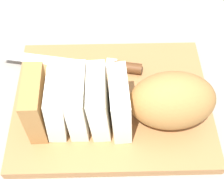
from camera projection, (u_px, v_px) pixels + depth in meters
name	position (u px, v px, depth m)	size (l,w,h in m)	color
ground_plane	(112.00, 105.00, 0.58)	(3.00, 3.00, 0.00)	gray
cutting_board	(112.00, 102.00, 0.57)	(0.36, 0.28, 0.02)	#9E6B3D
bread_loaf	(125.00, 102.00, 0.50)	(0.31, 0.10, 0.11)	#A8753D
bread_knife	(102.00, 65.00, 0.60)	(0.29, 0.07, 0.02)	silver
crumb_near_knife	(111.00, 110.00, 0.55)	(0.00, 0.00, 0.00)	#996633
crumb_near_loaf	(113.00, 112.00, 0.54)	(0.01, 0.01, 0.01)	#996633
crumb_stray_left	(109.00, 101.00, 0.56)	(0.00, 0.00, 0.00)	#996633
crumb_stray_right	(163.00, 109.00, 0.55)	(0.01, 0.01, 0.01)	#996633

